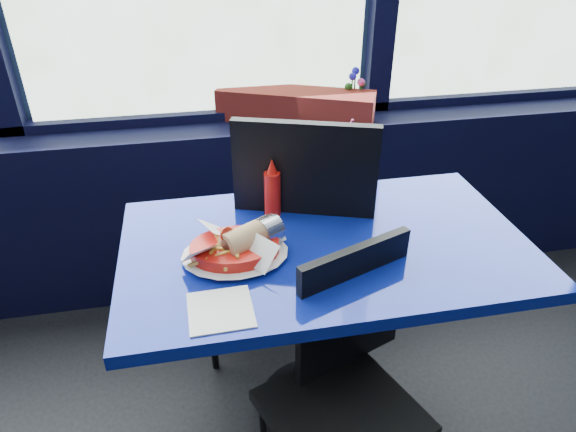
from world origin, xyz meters
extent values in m
cube|color=black|center=(0.00, 2.87, 0.40)|extent=(5.00, 0.26, 0.80)
cube|color=black|center=(0.00, 2.95, 0.81)|extent=(4.80, 0.08, 0.06)
cylinder|color=black|center=(0.30, 2.00, 0.01)|extent=(0.44, 0.44, 0.03)
cylinder|color=black|center=(0.30, 2.00, 0.34)|extent=(0.12, 0.12, 0.68)
cube|color=navy|center=(0.30, 2.00, 0.73)|extent=(1.20, 0.70, 0.04)
cube|color=black|center=(0.27, 1.67, 0.41)|extent=(0.49, 0.49, 0.04)
cube|color=black|center=(0.34, 1.83, 0.63)|extent=(0.35, 0.15, 0.41)
cylinder|color=black|center=(0.36, 1.88, 0.19)|extent=(0.02, 0.02, 0.39)
cube|color=black|center=(0.20, 2.40, 0.51)|extent=(0.61, 0.61, 0.05)
cube|color=black|center=(0.27, 2.19, 0.80)|extent=(0.44, 0.18, 0.52)
cylinder|color=black|center=(0.46, 2.53, 0.24)|extent=(0.03, 0.03, 0.49)
cylinder|color=black|center=(0.33, 2.14, 0.24)|extent=(0.03, 0.03, 0.49)
cylinder|color=black|center=(0.07, 2.66, 0.24)|extent=(0.03, 0.03, 0.49)
cylinder|color=black|center=(-0.06, 2.27, 0.24)|extent=(0.03, 0.03, 0.49)
cube|color=maroon|center=(0.39, 2.87, 0.87)|extent=(0.68, 0.43, 0.13)
imported|color=silver|center=(0.64, 2.83, 0.85)|extent=(0.14, 0.15, 0.11)
cylinder|color=#1E5919|center=(0.62, 2.83, 0.89)|extent=(0.01, 0.01, 0.18)
sphere|color=#2321C3|center=(0.62, 2.83, 0.99)|extent=(0.03, 0.03, 0.03)
cylinder|color=#1E5919|center=(0.66, 2.82, 0.88)|extent=(0.01, 0.01, 0.15)
sphere|color=#EA459F|center=(0.66, 2.82, 0.97)|extent=(0.03, 0.03, 0.03)
cylinder|color=#1E5919|center=(0.64, 2.85, 0.90)|extent=(0.01, 0.01, 0.19)
sphere|color=#2321C3|center=(0.64, 2.85, 1.01)|extent=(0.03, 0.03, 0.03)
cylinder|color=#1E5919|center=(0.61, 2.85, 0.86)|extent=(0.01, 0.01, 0.13)
sphere|color=#1E5919|center=(0.61, 2.85, 0.94)|extent=(0.03, 0.03, 0.03)
cylinder|color=#1E5919|center=(0.67, 2.84, 0.87)|extent=(0.01, 0.01, 0.14)
sphere|color=#1E5919|center=(0.67, 2.84, 0.96)|extent=(0.03, 0.03, 0.03)
cylinder|color=red|center=(0.03, 1.97, 0.77)|extent=(0.27, 0.27, 0.05)
cylinder|color=white|center=(0.03, 1.97, 0.76)|extent=(0.26, 0.26, 0.00)
cylinder|color=silver|center=(0.13, 2.01, 0.81)|extent=(0.09, 0.10, 0.08)
sphere|color=brown|center=(0.02, 1.96, 0.81)|extent=(0.06, 0.06, 0.06)
cylinder|color=#AB2112|center=(0.01, 1.96, 0.83)|extent=(0.06, 0.06, 0.01)
cylinder|color=red|center=(0.17, 2.19, 0.82)|extent=(0.05, 0.05, 0.15)
cone|color=red|center=(0.17, 2.19, 0.92)|extent=(0.03, 0.03, 0.05)
cylinder|color=navy|center=(0.39, 2.24, 0.82)|extent=(0.09, 0.09, 0.14)
cylinder|color=black|center=(0.39, 2.24, 0.89)|extent=(0.08, 0.08, 0.01)
cylinder|color=#FF356B|center=(0.40, 2.23, 0.95)|extent=(0.06, 0.05, 0.19)
cube|color=white|center=(-0.03, 1.76, 0.75)|extent=(0.16, 0.16, 0.00)
camera|label=1|loc=(-0.05, 0.78, 1.61)|focal=32.00mm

